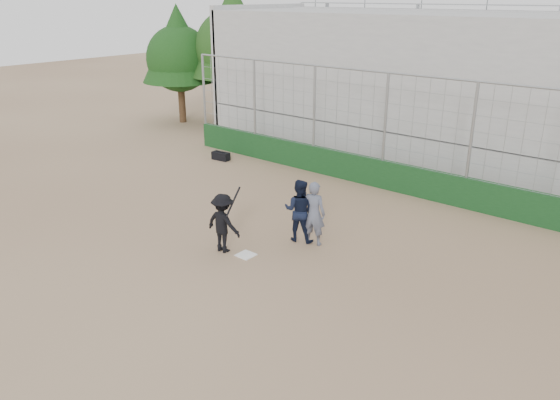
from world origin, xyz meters
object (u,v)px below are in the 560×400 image
Objects in this scene: batter_at_plate at (223,223)px; catcher_crouched at (299,221)px; umpire at (314,216)px; equipment_bag at (221,156)px.

catcher_crouched is (1.15, 1.77, -0.20)m from batter_at_plate.
batter_at_plate reaches higher than umpire.
catcher_crouched is 1.52× the size of equipment_bag.
batter_at_plate reaches higher than catcher_crouched.
umpire is (1.57, 1.88, 0.01)m from batter_at_plate.
umpire is 2.05× the size of equipment_bag.
catcher_crouched is at bearing 56.97° from batter_at_plate.
batter_at_plate is 1.47× the size of catcher_crouched.
batter_at_plate is at bearing -123.03° from catcher_crouched.
equipment_bag is (-7.33, 4.17, -0.44)m from catcher_crouched.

